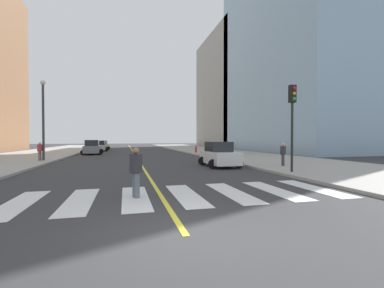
{
  "coord_description": "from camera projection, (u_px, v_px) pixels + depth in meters",
  "views": [
    {
      "loc": [
        -1.25,
        -5.38,
        2.05
      ],
      "look_at": [
        8.22,
        31.96,
        1.27
      ],
      "focal_mm": 24.85,
      "sensor_mm": 36.0,
      "label": 1
    }
  ],
  "objects": [
    {
      "name": "car_silver_third",
      "position": [
        100.0,
        146.0,
        43.15
      ],
      "size": [
        2.45,
        3.92,
        1.75
      ],
      "rotation": [
        0.0,
        0.0,
        0.0
      ],
      "color": "#B7B7BC",
      "rests_on": "ground"
    },
    {
      "name": "parking_garage_concrete",
      "position": [
        243.0,
        93.0,
        67.41
      ],
      "size": [
        18.0,
        24.0,
        27.47
      ],
      "primitive_type": "cube",
      "color": "#9E9B93",
      "rests_on": "ground"
    },
    {
      "name": "ground_plane",
      "position": [
        187.0,
        236.0,
        5.56
      ],
      "size": [
        220.0,
        220.0,
        0.0
      ],
      "primitive_type": "plane",
      "color": "#333335"
    },
    {
      "name": "pedestrian_walking_west",
      "position": [
        40.0,
        150.0,
        23.2
      ],
      "size": [
        0.4,
        0.4,
        1.61
      ],
      "rotation": [
        0.0,
        0.0,
        4.5
      ],
      "color": "brown",
      "rests_on": "sidewalk_kerb_west"
    },
    {
      "name": "crosswalk_paint",
      "position": [
        161.0,
        196.0,
        9.44
      ],
      "size": [
        13.5,
        4.0,
        0.01
      ],
      "color": "silver",
      "rests_on": "ground"
    },
    {
      "name": "car_white_nearest",
      "position": [
        219.0,
        155.0,
        19.47
      ],
      "size": [
        2.54,
        4.08,
        1.82
      ],
      "rotation": [
        0.0,
        0.0,
        3.14
      ],
      "color": "silver",
      "rests_on": "ground"
    },
    {
      "name": "car_yellow_second",
      "position": [
        103.0,
        146.0,
        48.27
      ],
      "size": [
        2.46,
        3.87,
        1.71
      ],
      "rotation": [
        0.0,
        0.0,
        -0.03
      ],
      "color": "gold",
      "rests_on": "ground"
    },
    {
      "name": "traffic_light_near_corner",
      "position": [
        292.0,
        111.0,
        15.17
      ],
      "size": [
        0.36,
        0.41,
        4.97
      ],
      "rotation": [
        0.0,
        0.0,
        3.14
      ],
      "color": "black",
      "rests_on": "sidewalk_kerb_east"
    },
    {
      "name": "pedestrian_waiting_east",
      "position": [
        283.0,
        153.0,
        18.63
      ],
      "size": [
        0.39,
        0.39,
        1.58
      ],
      "rotation": [
        0.0,
        0.0,
        4.32
      ],
      "color": "#38383D",
      "rests_on": "sidewalk_kerb_east"
    },
    {
      "name": "pedestrian_crossing",
      "position": [
        136.0,
        170.0,
        9.21
      ],
      "size": [
        0.43,
        0.43,
        1.75
      ],
      "rotation": [
        0.0,
        0.0,
        4.98
      ],
      "color": "slate",
      "rests_on": "ground"
    },
    {
      "name": "street_lamp",
      "position": [
        43.0,
        113.0,
        23.35
      ],
      "size": [
        0.44,
        0.44,
        7.07
      ],
      "color": "#38383D",
      "rests_on": "sidewalk_kerb_west"
    },
    {
      "name": "fire_hydrant",
      "position": [
        196.0,
        149.0,
        36.65
      ],
      "size": [
        0.26,
        0.26,
        0.89
      ],
      "color": "red",
      "rests_on": "sidewalk_kerb_east"
    },
    {
      "name": "office_tower_glass",
      "position": [
        310.0,
        26.0,
        44.45
      ],
      "size": [
        20.0,
        28.0,
        41.94
      ],
      "primitive_type": "cube",
      "color": "#8CADC6",
      "rests_on": "ground"
    },
    {
      "name": "car_gray_fourth",
      "position": [
        92.0,
        148.0,
        34.42
      ],
      "size": [
        2.7,
        4.26,
        1.88
      ],
      "rotation": [
        0.0,
        0.0,
        0.03
      ],
      "color": "slate",
      "rests_on": "ground"
    },
    {
      "name": "lane_divider_paint",
      "position": [
        133.0,
        151.0,
        44.33
      ],
      "size": [
        0.16,
        80.0,
        0.01
      ],
      "primitive_type": "cube",
      "color": "yellow",
      "rests_on": "ground"
    },
    {
      "name": "sidewalk_kerb_east",
      "position": [
        256.0,
        157.0,
        27.94
      ],
      "size": [
        10.0,
        120.0,
        0.15
      ],
      "primitive_type": "cube",
      "color": "#9E9B93",
      "rests_on": "ground"
    }
  ]
}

